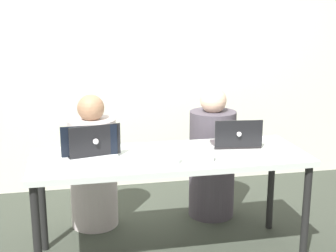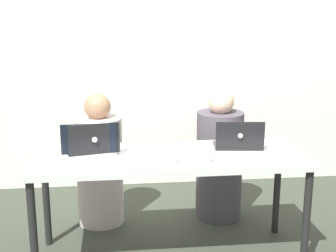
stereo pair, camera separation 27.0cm
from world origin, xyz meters
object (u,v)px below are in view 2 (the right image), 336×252
water_glass_center (170,157)px  laptop_front_left (89,152)px  laptop_back_left (93,147)px  person_on_right (219,161)px  person_on_left (100,167)px  laptop_back_right (238,142)px  water_glass_right (206,156)px

water_glass_center → laptop_front_left: bearing=164.1°
laptop_front_left → laptop_back_left: bearing=80.7°
person_on_right → laptop_front_left: (-1.00, -0.67, 0.31)m
laptop_back_left → water_glass_center: 0.56m
water_glass_center → person_on_left: bearing=120.0°
laptop_back_right → laptop_front_left: bearing=14.4°
person_on_left → laptop_back_right: bearing=134.7°
laptop_back_left → laptop_front_left: size_ratio=1.05×
person_on_left → water_glass_center: bearing=103.1°
laptop_back_left → water_glass_right: size_ratio=3.68×
laptop_front_left → laptop_back_right: bearing=6.8°
person_on_right → laptop_back_right: bearing=76.5°
person_on_left → water_glass_right: bearing=112.9°
laptop_back_right → water_glass_right: 0.41m
person_on_left → laptop_front_left: 0.74m
laptop_back_right → water_glass_right: size_ratio=3.40×
person_on_left → laptop_front_left: bearing=69.8°
person_on_left → water_glass_right: person_on_left is taller
person_on_left → laptop_back_right: person_on_left is taller
person_on_right → water_glass_center: size_ratio=11.16×
laptop_front_left → water_glass_center: 0.53m
laptop_back_right → water_glass_right: bearing=52.7°
water_glass_right → laptop_back_left: bearing=158.3°
water_glass_right → laptop_back_right: bearing=46.1°
laptop_back_left → laptop_front_left: bearing=68.5°
laptop_back_left → water_glass_center: size_ratio=3.94×
person_on_right → water_glass_center: (-0.50, -0.81, 0.30)m
person_on_left → water_glass_right: size_ratio=10.21×
person_on_left → person_on_right: (0.96, -0.00, 0.01)m
water_glass_right → water_glass_center: (-0.22, 0.01, -0.00)m
person_on_left → laptop_front_left: person_on_left is taller
laptop_front_left → water_glass_right: (0.73, -0.16, -0.00)m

